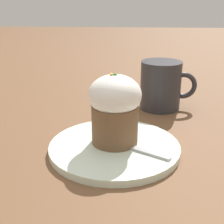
% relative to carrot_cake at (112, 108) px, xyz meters
% --- Properties ---
extents(ground_plane, '(4.00, 4.00, 0.00)m').
position_rel_carrot_cake_xyz_m(ground_plane, '(0.00, -0.01, -0.07)').
color(ground_plane, brown).
extents(dessert_plate, '(0.22, 0.22, 0.01)m').
position_rel_carrot_cake_xyz_m(dessert_plate, '(0.00, -0.01, -0.07)').
color(dessert_plate, silver).
rests_on(dessert_plate, ground_plane).
extents(carrot_cake, '(0.09, 0.09, 0.12)m').
position_rel_carrot_cake_xyz_m(carrot_cake, '(0.00, 0.00, 0.00)').
color(carrot_cake, brown).
rests_on(carrot_cake, dessert_plate).
extents(spoon, '(0.11, 0.08, 0.01)m').
position_rel_carrot_cake_xyz_m(spoon, '(0.02, -0.02, -0.06)').
color(spoon, '#B7B7BC').
rests_on(spoon, dessert_plate).
extents(coffee_cup, '(0.13, 0.09, 0.11)m').
position_rel_carrot_cake_xyz_m(coffee_cup, '(0.10, 0.20, -0.02)').
color(coffee_cup, '#2D2D33').
rests_on(coffee_cup, ground_plane).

